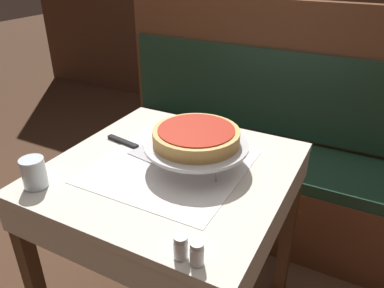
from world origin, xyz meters
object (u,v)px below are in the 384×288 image
deep_dish_pizza (196,136)px  condiment_caddy (282,46)px  pizza_pan_stand (196,146)px  dining_table_rear (274,66)px  pizza_server (137,148)px  booth_bench (253,163)px  pepper_shaker (197,253)px  dining_table_front (171,189)px  salt_shaker (181,247)px  water_glass_near (34,173)px

deep_dish_pizza → condiment_caddy: 1.60m
pizza_pan_stand → dining_table_rear: bearing=97.6°
pizza_server → booth_bench: bearing=75.3°
deep_dish_pizza → pepper_shaker: bearing=-62.6°
dining_table_front → pepper_shaker: size_ratio=12.86×
salt_shaker → pepper_shaker: bearing=0.0°
dining_table_rear → booth_bench: bearing=-78.6°
dining_table_front → pizza_server: 0.20m
dining_table_front → booth_bench: 0.89m
pizza_server → condiment_caddy: size_ratio=1.57×
deep_dish_pizza → pizza_server: deep_dish_pizza is taller
booth_bench → pizza_pan_stand: (0.04, -0.78, 0.49)m
booth_bench → dining_table_front: bearing=-92.4°
pepper_shaker → condiment_caddy: size_ratio=0.35×
pizza_pan_stand → salt_shaker: bearing=-67.7°
pizza_pan_stand → pepper_shaker: size_ratio=5.71×
pizza_server → salt_shaker: 0.57m
deep_dish_pizza → pepper_shaker: deep_dish_pizza is taller
pizza_server → dining_table_rear: bearing=89.2°
dining_table_rear → booth_bench: size_ratio=0.46×
booth_bench → pizza_pan_stand: 0.93m
dining_table_front → pizza_server: size_ratio=2.86×
booth_bench → pizza_server: (-0.20, -0.78, 0.42)m
dining_table_front → dining_table_rear: dining_table_rear is taller
deep_dish_pizza → condiment_caddy: bearing=95.6°
deep_dish_pizza → condiment_caddy: condiment_caddy is taller
water_glass_near → salt_shaker: size_ratio=1.54×
pepper_shaker → deep_dish_pizza: bearing=117.4°
water_glass_near → condiment_caddy: size_ratio=0.55×
pizza_pan_stand → dining_table_front: bearing=-151.1°
deep_dish_pizza → salt_shaker: 0.44m
pizza_server → water_glass_near: (-0.14, -0.35, 0.04)m
pizza_pan_stand → pepper_shaker: (0.21, -0.40, -0.05)m
deep_dish_pizza → pepper_shaker: size_ratio=4.68×
dining_table_rear → pizza_server: bearing=-90.8°
water_glass_near → condiment_caddy: bearing=83.3°
booth_bench → condiment_caddy: size_ratio=9.68×
condiment_caddy → dining_table_front: bearing=-87.2°
pizza_server → condiment_caddy: condiment_caddy is taller
salt_shaker → condiment_caddy: 2.02m
pizza_server → pepper_shaker: size_ratio=4.50×
dining_table_front → booth_bench: bearing=87.6°
booth_bench → pepper_shaker: 1.29m
booth_bench → salt_shaker: 1.28m
pepper_shaker → salt_shaker: bearing=180.0°
deep_dish_pizza → pizza_server: bearing=178.7°
deep_dish_pizza → water_glass_near: size_ratio=2.99×
dining_table_rear → pizza_server: size_ratio=2.80×
pizza_server → deep_dish_pizza: bearing=-1.3°
dining_table_front → pepper_shaker: 0.47m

